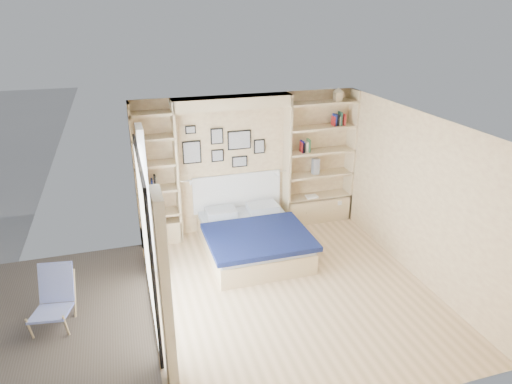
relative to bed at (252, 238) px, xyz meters
name	(u,v)px	position (x,y,z in m)	size (l,w,h in m)	color
ground	(289,290)	(0.20, -1.24, -0.27)	(4.50, 4.50, 0.00)	#E0BA8B
room_shell	(237,188)	(-0.18, 0.28, 0.81)	(4.50, 4.50, 4.50)	beige
bed	(252,238)	(0.00, 0.00, 0.00)	(1.64, 2.02, 1.07)	tan
photo_gallery	(223,147)	(-0.25, 0.98, 1.34)	(1.48, 0.02, 0.82)	black
reading_lamps	(235,177)	(-0.10, 0.76, 0.83)	(1.92, 0.12, 0.15)	silver
shelf_decor	(306,138)	(1.26, 0.83, 1.42)	(3.53, 0.23, 2.03)	#A51E1E
deck	(24,338)	(-3.40, -1.24, -0.27)	(3.20, 4.00, 0.05)	brown
deck_chair	(54,298)	(-3.00, -1.02, 0.10)	(0.57, 0.83, 0.77)	tan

